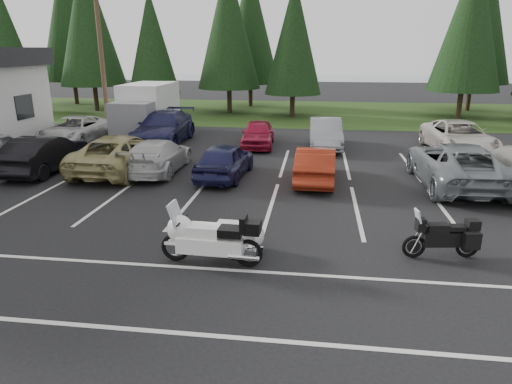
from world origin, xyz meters
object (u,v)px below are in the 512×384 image
Objects in this scene: car_near_6 at (456,164)px; car_near_1 at (45,154)px; box_truck at (144,111)px; car_near_3 at (158,156)px; touring_motorcycle at (211,234)px; cargo_trailer at (237,238)px; car_near_4 at (225,160)px; utility_pole at (101,51)px; car_near_5 at (316,164)px; car_far_0 at (74,130)px; car_far_3 at (326,133)px; car_far_1 at (164,128)px; adventure_motorcycle at (442,233)px; car_far_4 at (459,137)px; car_near_2 at (121,153)px; car_far_2 at (258,134)px.

car_near_1 is at bearing -0.95° from car_near_6.
box_truck is at bearing -97.53° from car_near_1.
car_near_3 is 8.89m from touring_motorcycle.
car_near_4 is at bearing 106.87° from cargo_trailer.
cargo_trailer is (9.07, -6.59, -0.39)m from car_near_1.
touring_motorcycle is (9.53, -15.22, -3.95)m from utility_pole.
car_near_1 is 1.11× the size of car_near_5.
car_far_3 is (13.25, 0.56, 0.03)m from car_far_0.
car_far_3 is at bearing -54.72° from car_near_6.
car_near_1 is at bearing -115.58° from car_far_1.
utility_pole is 4.36× the size of adventure_motorcycle.
adventure_motorcycle is at bearing 143.14° from car_near_3.
car_far_3 is at bearing -92.48° from car_near_5.
touring_motorcycle is at bearing 103.09° from car_near_4.
utility_pole is 18.38m from touring_motorcycle.
touring_motorcycle is (5.70, -13.66, -0.09)m from car_far_1.
car_near_1 reaches higher than cargo_trailer.
utility_pole is 5.84× the size of cargo_trailer.
adventure_motorcycle is at bearing -110.47° from car_far_4.
car_near_2 is at bearing -146.70° from car_far_3.
car_far_4 is at bearing -2.38° from car_far_1.
car_far_0 is 19.92m from adventure_motorcycle.
box_truck is 8.58m from car_near_3.
adventure_motorcycle is (9.43, -6.86, -0.05)m from car_near_3.
car_near_6 reaches higher than car_far_2.
touring_motorcycle reaches higher than car_far_3.
car_near_4 is 9.15m from adventure_motorcycle.
car_far_2 is at bearing -142.44° from car_near_1.
car_near_6 is at bearing -55.01° from car_far_3.
car_far_1 reaches higher than cargo_trailer.
utility_pole reaches higher than car_near_3.
car_near_2 is (3.06, 0.51, 0.01)m from car_near_1.
touring_motorcycle is 5.50m from adventure_motorcycle.
box_truck reaches higher than car_far_2.
car_near_5 reaches higher than adventure_motorcycle.
cargo_trailer is (-6.96, -6.74, -0.44)m from car_near_6.
car_near_2 is 7.48m from car_far_2.
car_near_5 is 9.06m from car_far_4.
car_far_0 is 9.81m from car_far_2.
car_far_3 is 6.36m from car_far_4.
car_near_2 is at bearing -170.85° from car_near_1.
car_far_1 is 1.47× the size of car_far_2.
car_near_1 is 11.22m from cargo_trailer.
car_far_4 is 2.64× the size of adventure_motorcycle.
adventure_motorcycle is at bearing -48.62° from box_truck.
car_near_5 is at bearing -33.62° from utility_pole.
box_truck is 17.09m from car_near_6.
car_near_5 is at bearing -95.75° from car_far_3.
car_far_3 reaches higher than car_near_3.
car_near_2 is 1.09× the size of car_far_0.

